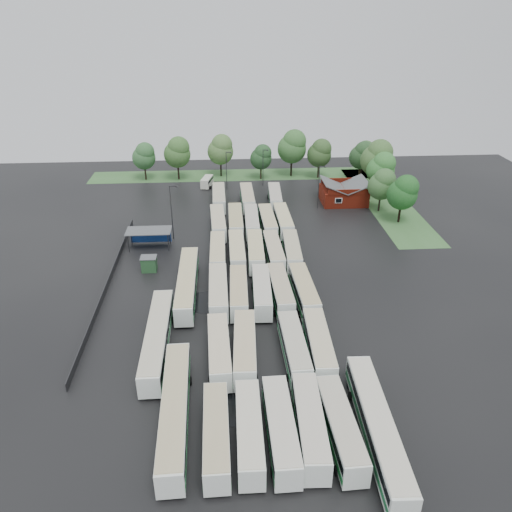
{
  "coord_description": "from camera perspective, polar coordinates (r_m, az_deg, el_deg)",
  "views": [
    {
      "loc": [
        -2.89,
        -63.34,
        40.87
      ],
      "look_at": [
        2.0,
        12.0,
        2.5
      ],
      "focal_mm": 35.0,
      "sensor_mm": 36.0,
      "label": 1
    }
  ],
  "objects": [
    {
      "name": "tree_east_4",
      "position": [
        131.72,
        12.02,
        11.21
      ],
      "size": [
        6.05,
        6.05,
        10.02
      ],
      "color": "black",
      "rests_on": "ground"
    },
    {
      "name": "minibus",
      "position": [
        125.72,
        -5.62,
        8.47
      ],
      "size": [
        3.14,
        5.71,
        2.36
      ],
      "rotation": [
        0.0,
        0.0,
        -0.23
      ],
      "color": "silver",
      "rests_on": "ground"
    },
    {
      "name": "grass_strip_east",
      "position": [
        119.56,
        14.58,
        6.07
      ],
      "size": [
        10.0,
        50.0,
        0.01
      ],
      "primitive_type": "cube",
      "color": "#376531",
      "rests_on": "ground"
    },
    {
      "name": "artic_bus_west_a",
      "position": [
        56.51,
        -9.24,
        -16.96
      ],
      "size": [
        3.32,
        19.52,
        3.61
      ],
      "rotation": [
        0.0,
        0.0,
        0.03
      ],
      "color": "silver",
      "rests_on": "ground"
    },
    {
      "name": "bus_r2c1",
      "position": [
        75.53,
        -1.99,
        -4.15
      ],
      "size": [
        2.86,
        12.37,
        3.43
      ],
      "rotation": [
        0.0,
        0.0,
        -0.02
      ],
      "color": "silver",
      "rests_on": "ground"
    },
    {
      "name": "west_fence",
      "position": [
        84.16,
        -16.51,
        -2.87
      ],
      "size": [
        0.1,
        50.0,
        1.2
      ],
      "primitive_type": "cube",
      "color": "#2D2D30",
      "rests_on": "ground"
    },
    {
      "name": "bus_r3c2",
      "position": [
        87.55,
        -0.05,
        0.54
      ],
      "size": [
        3.01,
        12.75,
        3.53
      ],
      "rotation": [
        0.0,
        0.0,
        -0.02
      ],
      "color": "silver",
      "rests_on": "ground"
    },
    {
      "name": "utility_hut",
      "position": [
        86.64,
        -12.13,
        -0.87
      ],
      "size": [
        2.7,
        2.2,
        2.62
      ],
      "color": "#204925",
      "rests_on": "ground"
    },
    {
      "name": "puddle_0",
      "position": [
        59.06,
        -3.08,
        -16.89
      ],
      "size": [
        6.01,
        6.01,
        0.01
      ],
      "primitive_type": "cylinder",
      "color": "black",
      "rests_on": "ground"
    },
    {
      "name": "puddle_4",
      "position": [
        62.67,
        11.5,
        -14.42
      ],
      "size": [
        2.57,
        2.57,
        0.01
      ],
      "primitive_type": "cylinder",
      "color": "black",
      "rests_on": "ground"
    },
    {
      "name": "lamp_post_back_e",
      "position": [
        124.82,
        0.86,
        10.37
      ],
      "size": [
        1.4,
        0.27,
        9.09
      ],
      "color": "#2D2D30",
      "rests_on": "ground"
    },
    {
      "name": "tree_north_3",
      "position": [
        129.62,
        0.64,
        11.28
      ],
      "size": [
        5.51,
        5.51,
        9.13
      ],
      "color": "black",
      "rests_on": "ground"
    },
    {
      "name": "bus_r4c2",
      "position": [
        99.72,
        -0.5,
        3.94
      ],
      "size": [
        2.86,
        12.52,
        3.47
      ],
      "rotation": [
        0.0,
        0.0,
        -0.02
      ],
      "color": "silver",
      "rests_on": "ground"
    },
    {
      "name": "lamp_post_back_w",
      "position": [
        122.01,
        -3.34,
        10.02
      ],
      "size": [
        1.44,
        0.28,
        9.38
      ],
      "color": "#2D2D30",
      "rests_on": "ground"
    },
    {
      "name": "tree_north_4",
      "position": [
        131.87,
        4.22,
        12.4
      ],
      "size": [
        7.43,
        7.43,
        12.31
      ],
      "color": "black",
      "rests_on": "ground"
    },
    {
      "name": "ground",
      "position": [
        75.43,
        -0.93,
        -5.87
      ],
      "size": [
        160.0,
        160.0,
        0.0
      ],
      "primitive_type": "plane",
      "color": "black",
      "rests_on": "ground"
    },
    {
      "name": "bus_r4c3",
      "position": [
        99.71,
        1.34,
        3.94
      ],
      "size": [
        3.0,
        12.59,
        3.49
      ],
      "rotation": [
        0.0,
        0.0,
        0.03
      ],
      "color": "silver",
      "rests_on": "ground"
    },
    {
      "name": "puddle_1",
      "position": [
        59.99,
        7.46,
        -16.29
      ],
      "size": [
        3.75,
        3.75,
        0.01
      ],
      "primitive_type": "cylinder",
      "color": "black",
      "rests_on": "ground"
    },
    {
      "name": "bus_r2c0",
      "position": [
        75.6,
        -4.33,
        -4.09
      ],
      "size": [
        2.95,
        13.02,
        3.61
      ],
      "rotation": [
        0.0,
        0.0,
        0.01
      ],
      "color": "silver",
      "rests_on": "ground"
    },
    {
      "name": "tree_north_6",
      "position": [
        134.8,
        12.23,
        11.39
      ],
      "size": [
        5.73,
        5.73,
        9.49
      ],
      "color": "black",
      "rests_on": "ground"
    },
    {
      "name": "bus_r1c4",
      "position": [
        65.02,
        7.19,
        -10.06
      ],
      "size": [
        3.14,
        12.91,
        3.57
      ],
      "rotation": [
        0.0,
        0.0,
        -0.03
      ],
      "color": "silver",
      "rests_on": "ground"
    },
    {
      "name": "lamp_post_ne",
      "position": [
        110.66,
        7.26,
        8.14
      ],
      "size": [
        1.49,
        0.29,
        9.66
      ],
      "color": "#2D2D30",
      "rests_on": "ground"
    },
    {
      "name": "bus_r1c0",
      "position": [
        63.9,
        -4.23,
        -10.71
      ],
      "size": [
        3.13,
        12.62,
        3.49
      ],
      "rotation": [
        0.0,
        0.0,
        0.04
      ],
      "color": "silver",
      "rests_on": "ground"
    },
    {
      "name": "bus_r3c3",
      "position": [
        87.6,
        2.04,
        0.5
      ],
      "size": [
        2.94,
        12.44,
        3.44
      ],
      "rotation": [
        0.0,
        0.0,
        0.03
      ],
      "color": "silver",
      "rests_on": "ground"
    },
    {
      "name": "tree_east_1",
      "position": [
        111.35,
        14.25,
        7.98
      ],
      "size": [
        5.84,
        5.84,
        9.68
      ],
      "color": "black",
      "rests_on": "ground"
    },
    {
      "name": "artic_bus_east",
      "position": [
        55.57,
        13.71,
        -18.46
      ],
      "size": [
        3.32,
        19.33,
        3.57
      ],
      "rotation": [
        0.0,
        0.0,
        -0.03
      ],
      "color": "silver",
      "rests_on": "ground"
    },
    {
      "name": "brick_building",
      "position": [
        116.2,
        9.96,
        6.92
      ],
      "size": [
        10.07,
        8.6,
        5.39
      ],
      "color": "maroon",
      "rests_on": "ground"
    },
    {
      "name": "bus_r3c4",
      "position": [
        87.96,
        4.12,
        0.57
      ],
      "size": [
        3.18,
        12.52,
        3.45
      ],
      "rotation": [
        0.0,
        0.0,
        -0.04
      ],
      "color": "silver",
      "rests_on": "ground"
    },
    {
      "name": "puddle_2",
      "position": [
        77.02,
        -5.74,
        -5.25
      ],
      "size": [
        6.45,
        6.45,
        0.01
      ],
      "primitive_type": "cylinder",
      "color": "black",
      "rests_on": "ground"
    },
    {
      "name": "bus_r2c2",
      "position": [
        75.66,
        0.66,
        -4.06
      ],
      "size": [
        3.04,
        12.53,
        3.47
      ],
      "rotation": [
        0.0,
        0.0,
        -0.03
      ],
      "color": "silver",
      "rests_on": "ground"
    },
    {
      "name": "tree_north_2",
      "position": [
        131.98,
        -4.04,
        12.07
      ],
      "size": [
        6.71,
        6.71,
        11.11
      ],
      "color": "black",
      "rests_on": "ground"
    },
    {
      "name": "tree_east_3",
      "position": [
        124.17,
        13.71,
        10.86
      ],
      "size": [
        7.55,
        7.55,
        12.5
      ],
      "color": "#37281E",
      "rests_on": "ground"
    },
    {
      "name": "tree_east_2",
      "position": [
        120.19,
        14.18,
        9.72
      ],
      "size": [
        6.5,
        6.5,
        10.77
      ],
      "color": "#3B2619",
      "rests_on": "ground"
    },
    {
      "name": "grass_strip_north",
      "position": [
        134.58,
        -1.48,
        9.26
      ],
      "size": [
        80.0,
        10.0,
        0.01
      ],
      "primitive_type": "cube",
      "color": "#376531",
      "rests_on": "ground"
    },
    {
      "name": "artic_bus_west_b",
      "position": [
        78.3,
        -7.87,
        -3.1
      ],
      "size": [
        2.8,
        19.48,
        3.61
      ],
      "rotation": [
        0.0,
        0.0,
        0.0
      ],
      "color": "silver",
      "rests_on": "ground"
    },
    {
      "name": "bus_r4c4",
      "position": [
        100.16,
        3.12,
        4.04
      ],
      "size": [
        2.94,
        12.84,
        3.56
      ],
      "rotation": [
        0.0,
        0.0,
        0.02
      ],
      "color": "silver",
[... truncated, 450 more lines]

